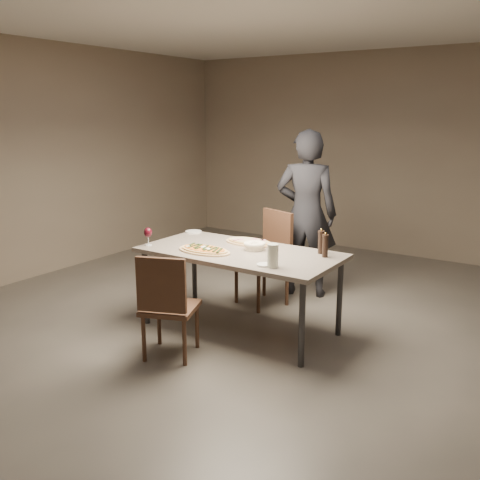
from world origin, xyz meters
The scene contains 14 objects.
room centered at (0.00, 0.00, 1.40)m, with size 7.00×7.00×7.00m.
dining_table centered at (0.00, 0.00, 0.69)m, with size 1.80×0.90×0.75m.
zucchini_pizza centered at (-0.25, -0.20, 0.77)m, with size 0.52×0.29×0.05m.
ham_pizza centered at (-0.08, 0.28, 0.77)m, with size 0.49×0.27×0.04m.
bread_basket centered at (0.09, 0.10, 0.79)m, with size 0.20×0.20×0.07m.
oil_dish centered at (0.43, -0.29, 0.76)m, with size 0.12×0.12×0.01m.
pepper_mill_left centered at (0.73, 0.22, 0.85)m, with size 0.06×0.06×0.22m.
pepper_mill_right centered at (0.65, 0.32, 0.86)m, with size 0.06×0.06×0.22m.
carafe centered at (0.51, -0.29, 0.85)m, with size 0.09×0.09×0.19m.
wine_glass centered at (-0.83, -0.30, 0.87)m, with size 0.08×0.08×0.17m.
side_plate centered at (-0.83, 0.38, 0.76)m, with size 0.17×0.17×0.01m.
chair_near centered at (-0.15, -0.84, 0.49)m, with size 0.54×0.54×0.88m.
chair_far centered at (-0.15, 0.77, 0.55)m, with size 0.59×0.59×0.97m.
diner centered at (0.05, 1.22, 0.90)m, with size 0.66×0.43×1.80m, color black.
Camera 1 is at (2.55, -3.89, 1.96)m, focal length 40.00 mm.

